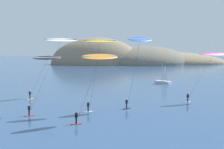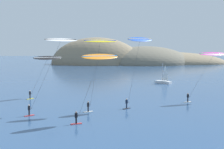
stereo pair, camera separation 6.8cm
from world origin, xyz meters
TOP-DOWN VIEW (x-y plane):
  - headland_island at (4.63, 155.42)m, footprint 106.11×47.44m
  - sailboat_near at (10.54, 63.07)m, footprint 4.93×4.84m
  - kitesurfer_blue at (2.08, 31.15)m, footprint 5.25×3.85m
  - kitesurfer_black at (-15.99, 40.33)m, footprint 6.29×5.77m
  - kitesurfer_white at (-10.50, 27.47)m, footprint 7.52×6.01m
  - kitesurfer_orange at (-3.87, 22.35)m, footprint 6.52×4.79m
  - kitesurfer_magenta at (16.15, 37.68)m, footprint 9.02×4.26m
  - kitesurfer_yellow at (-4.24, 28.07)m, footprint 5.56×3.32m

SIDE VIEW (x-z plane):
  - headland_island at x=4.63m, z-range -15.83..15.83m
  - sailboat_near at x=10.54m, z-range -2.21..3.49m
  - kitesurfer_black at x=-15.99m, z-range 3.20..11.64m
  - kitesurfer_orange at x=-3.87m, z-range 3.59..12.89m
  - kitesurfer_magenta at x=16.15m, z-range 3.67..12.95m
  - kitesurfer_yellow at x=-4.24m, z-range 4.53..15.91m
  - kitesurfer_white at x=-10.50m, z-range 4.59..16.22m
  - kitesurfer_blue at x=2.08m, z-range 4.57..16.45m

